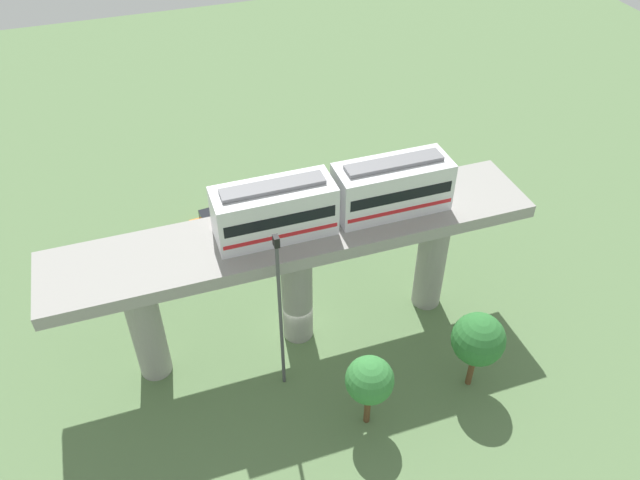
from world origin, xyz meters
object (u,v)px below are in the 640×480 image
object	(u,v)px
tree_mid_lot	(370,381)
parked_car_blue	(326,229)
train	(335,198)
signal_post	(280,309)
tree_near_viaduct	(478,340)
parked_car_white	(158,264)
parked_car_orange	(218,223)

from	to	relation	value
tree_mid_lot	parked_car_blue	bearing A→B (deg)	-11.19
train	signal_post	bearing A→B (deg)	128.38
train	tree_mid_lot	distance (m)	10.08
train	tree_mid_lot	size ratio (longest dim) A/B	2.70
tree_near_viaduct	signal_post	distance (m)	11.29
parked_car_blue	parked_car_white	world-z (taller)	same
tree_mid_lot	signal_post	distance (m)	6.10
parked_car_white	tree_mid_lot	xyz separation A→B (m)	(-16.34, -9.40, 2.90)
tree_near_viaduct	train	bearing A→B (deg)	40.80
tree_near_viaduct	tree_mid_lot	xyz separation A→B (m)	(-0.47, 6.77, -0.26)
train	parked_car_white	distance (m)	16.39
parked_car_blue	parked_car_white	distance (m)	12.61
parked_car_orange	tree_mid_lot	size ratio (longest dim) A/B	0.87
tree_near_viaduct	signal_post	size ratio (longest dim) A/B	0.48
parked_car_orange	signal_post	bearing A→B (deg)	177.11
train	parked_car_orange	size ratio (longest dim) A/B	3.11
train	tree_near_viaduct	xyz separation A→B (m)	(-7.10, -6.13, -6.37)
parked_car_white	tree_mid_lot	distance (m)	19.08
parked_car_orange	train	bearing A→B (deg)	-162.96
parked_car_orange	tree_near_viaduct	xyz separation A→B (m)	(-19.14, -11.13, 3.16)
parked_car_orange	tree_near_viaduct	bearing A→B (deg)	-155.34
parked_car_white	train	bearing A→B (deg)	-119.91
parked_car_white	signal_post	xyz separation A→B (m)	(-12.18, -5.75, 5.46)
parked_car_blue	parked_car_orange	xyz separation A→B (m)	(3.41, 7.56, 0.00)
train	parked_car_white	bearing A→B (deg)	48.85
train	parked_car_orange	xyz separation A→B (m)	(12.04, 5.00, -9.52)
tree_near_viaduct	parked_car_blue	bearing A→B (deg)	12.78
parked_car_blue	tree_near_viaduct	xyz separation A→B (m)	(-15.73, -3.57, 3.16)
parked_car_orange	parked_car_white	distance (m)	6.01
tree_mid_lot	signal_post	world-z (taller)	signal_post
train	parked_car_blue	world-z (taller)	train
parked_car_blue	tree_near_viaduct	distance (m)	16.44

